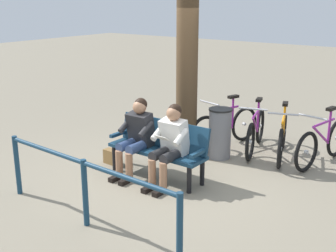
{
  "coord_description": "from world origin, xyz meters",
  "views": [
    {
      "loc": [
        -3.64,
        5.0,
        2.68
      ],
      "look_at": [
        0.2,
        -0.28,
        0.75
      ],
      "focal_mm": 47.05,
      "sensor_mm": 36.0,
      "label": 1
    }
  ],
  "objects_px": {
    "litter_bin": "(220,133)",
    "bicycle_orange": "(256,132)",
    "bicycle_red": "(225,127)",
    "person_reading": "(170,141)",
    "bicycle_black": "(323,143)",
    "tree_trunk": "(187,69)",
    "person_companion": "(136,134)",
    "bicycle_blue": "(282,137)",
    "handbag": "(112,157)",
    "bench": "(160,145)"
  },
  "relations": [
    {
      "from": "person_reading",
      "to": "bicycle_red",
      "type": "xyz_separation_m",
      "value": [
        0.2,
        -2.02,
        -0.31
      ]
    },
    {
      "from": "bicycle_orange",
      "to": "bicycle_blue",
      "type": "bearing_deg",
      "value": 71.64
    },
    {
      "from": "person_reading",
      "to": "bicycle_orange",
      "type": "relative_size",
      "value": 0.73
    },
    {
      "from": "bicycle_red",
      "to": "person_reading",
      "type": "bearing_deg",
      "value": 22.6
    },
    {
      "from": "person_reading",
      "to": "litter_bin",
      "type": "bearing_deg",
      "value": -90.37
    },
    {
      "from": "bicycle_black",
      "to": "bench",
      "type": "bearing_deg",
      "value": -32.56
    },
    {
      "from": "bench",
      "to": "bicycle_red",
      "type": "xyz_separation_m",
      "value": [
        -0.12,
        -1.85,
        -0.15
      ]
    },
    {
      "from": "person_reading",
      "to": "bicycle_blue",
      "type": "relative_size",
      "value": 0.75
    },
    {
      "from": "bench",
      "to": "person_companion",
      "type": "bearing_deg",
      "value": 27.15
    },
    {
      "from": "bench",
      "to": "person_reading",
      "type": "height_order",
      "value": "person_reading"
    },
    {
      "from": "bench",
      "to": "handbag",
      "type": "height_order",
      "value": "bench"
    },
    {
      "from": "litter_bin",
      "to": "bicycle_black",
      "type": "xyz_separation_m",
      "value": [
        -1.52,
        -0.74,
        -0.08
      ]
    },
    {
      "from": "bench",
      "to": "bicycle_black",
      "type": "xyz_separation_m",
      "value": [
        -1.86,
        -1.99,
        -0.15
      ]
    },
    {
      "from": "bicycle_black",
      "to": "bicycle_red",
      "type": "distance_m",
      "value": 1.75
    },
    {
      "from": "bench",
      "to": "bicycle_red",
      "type": "bearing_deg",
      "value": -92.91
    },
    {
      "from": "bench",
      "to": "bicycle_red",
      "type": "distance_m",
      "value": 1.86
    },
    {
      "from": "person_reading",
      "to": "bicycle_black",
      "type": "height_order",
      "value": "person_reading"
    },
    {
      "from": "handbag",
      "to": "bicycle_orange",
      "type": "xyz_separation_m",
      "value": [
        -1.64,
        -1.97,
        0.24
      ]
    },
    {
      "from": "person_companion",
      "to": "bicycle_orange",
      "type": "bearing_deg",
      "value": -115.65
    },
    {
      "from": "bench",
      "to": "handbag",
      "type": "xyz_separation_m",
      "value": [
        0.94,
        0.07,
        -0.39
      ]
    },
    {
      "from": "bicycle_orange",
      "to": "litter_bin",
      "type": "bearing_deg",
      "value": -43.9
    },
    {
      "from": "bicycle_blue",
      "to": "bicycle_red",
      "type": "bearing_deg",
      "value": -106.98
    },
    {
      "from": "person_reading",
      "to": "bicycle_blue",
      "type": "distance_m",
      "value": 2.25
    },
    {
      "from": "bicycle_black",
      "to": "person_companion",
      "type": "bearing_deg",
      "value": -34.92
    },
    {
      "from": "bicycle_red",
      "to": "handbag",
      "type": "bearing_deg",
      "value": -11.95
    },
    {
      "from": "person_companion",
      "to": "bicycle_blue",
      "type": "height_order",
      "value": "person_companion"
    },
    {
      "from": "person_reading",
      "to": "tree_trunk",
      "type": "relative_size",
      "value": 0.4
    },
    {
      "from": "tree_trunk",
      "to": "litter_bin",
      "type": "height_order",
      "value": "tree_trunk"
    },
    {
      "from": "person_companion",
      "to": "bicycle_black",
      "type": "height_order",
      "value": "person_companion"
    },
    {
      "from": "litter_bin",
      "to": "bench",
      "type": "bearing_deg",
      "value": 74.44
    },
    {
      "from": "person_companion",
      "to": "bicycle_black",
      "type": "distance_m",
      "value": 3.08
    },
    {
      "from": "handbag",
      "to": "bicycle_blue",
      "type": "distance_m",
      "value": 2.91
    },
    {
      "from": "person_reading",
      "to": "bench",
      "type": "bearing_deg",
      "value": -27.19
    },
    {
      "from": "person_companion",
      "to": "tree_trunk",
      "type": "xyz_separation_m",
      "value": [
        -0.08,
        -1.26,
        0.84
      ]
    },
    {
      "from": "person_companion",
      "to": "tree_trunk",
      "type": "distance_m",
      "value": 1.52
    },
    {
      "from": "bench",
      "to": "bicycle_blue",
      "type": "xyz_separation_m",
      "value": [
        -1.21,
        -1.88,
        -0.15
      ]
    },
    {
      "from": "bicycle_black",
      "to": "bicycle_orange",
      "type": "height_order",
      "value": "same"
    },
    {
      "from": "litter_bin",
      "to": "bicycle_orange",
      "type": "height_order",
      "value": "bicycle_orange"
    },
    {
      "from": "litter_bin",
      "to": "bicycle_red",
      "type": "height_order",
      "value": "bicycle_red"
    },
    {
      "from": "bench",
      "to": "bicycle_orange",
      "type": "relative_size",
      "value": 0.98
    },
    {
      "from": "person_reading",
      "to": "bicycle_orange",
      "type": "bearing_deg",
      "value": -99.76
    },
    {
      "from": "litter_bin",
      "to": "handbag",
      "type": "bearing_deg",
      "value": 45.61
    },
    {
      "from": "handbag",
      "to": "bicycle_red",
      "type": "xyz_separation_m",
      "value": [
        -1.06,
        -1.91,
        0.24
      ]
    },
    {
      "from": "bench",
      "to": "bicycle_red",
      "type": "height_order",
      "value": "bicycle_red"
    },
    {
      "from": "person_companion",
      "to": "bicycle_red",
      "type": "height_order",
      "value": "person_companion"
    },
    {
      "from": "handbag",
      "to": "bicycle_blue",
      "type": "relative_size",
      "value": 0.19
    },
    {
      "from": "tree_trunk",
      "to": "bicycle_blue",
      "type": "relative_size",
      "value": 1.87
    },
    {
      "from": "bench",
      "to": "litter_bin",
      "type": "xyz_separation_m",
      "value": [
        -0.35,
        -1.25,
        -0.07
      ]
    },
    {
      "from": "person_reading",
      "to": "bicycle_blue",
      "type": "xyz_separation_m",
      "value": [
        -0.9,
        -2.05,
        -0.31
      ]
    },
    {
      "from": "person_reading",
      "to": "tree_trunk",
      "type": "distance_m",
      "value": 1.62
    }
  ]
}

